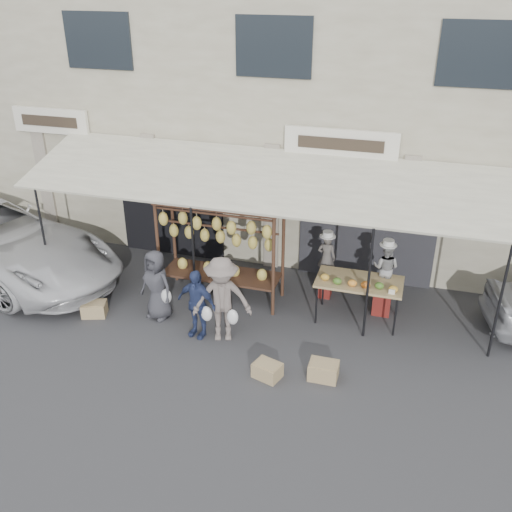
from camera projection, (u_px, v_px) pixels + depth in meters
The scene contains 15 objects.
ground_plane at pixel (223, 347), 10.79m from camera, with size 90.00×90.00×0.00m, color #2D2D30.
shophouse at pixel (303, 88), 14.70m from camera, with size 24.00×6.15×7.30m.
awning at pixel (257, 180), 11.58m from camera, with size 10.00×2.35×2.92m.
banana_rack at pixel (220, 232), 11.74m from camera, with size 2.60×0.90×2.24m.
produce_table at pixel (359, 283), 11.23m from camera, with size 1.70×0.90×1.04m.
vendor_left at pixel (326, 258), 12.07m from camera, with size 0.39×0.26×1.07m, color #55504C.
vendor_right at pixel (386, 268), 11.42m from camera, with size 0.53×0.41×1.09m, color #9A9A9A.
customer_left at pixel (157, 285), 11.42m from camera, with size 0.73×0.47×1.49m, color #34343A.
customer_mid at pixel (196, 303), 10.86m from camera, with size 0.83×0.35×1.42m, color navy.
customer_right at pixel (222, 300), 10.69m from camera, with size 1.12×0.64×1.73m, color slate.
stool_left at pixel (325, 288), 12.41m from camera, with size 0.28×0.28×0.40m, color maroon.
stool_right at pixel (382, 302), 11.78m from camera, with size 0.36×0.36×0.50m, color maroon.
crate_near_a at pixel (267, 370), 9.96m from camera, with size 0.46×0.35×0.28m, color tan.
crate_near_b at pixel (323, 371), 9.93m from camera, with size 0.50×0.38×0.30m, color tan.
crate_far at pixel (94, 309), 11.74m from camera, with size 0.48×0.37×0.29m, color tan.
Camera 1 is at (3.12, -8.30, 6.42)m, focal length 40.00 mm.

